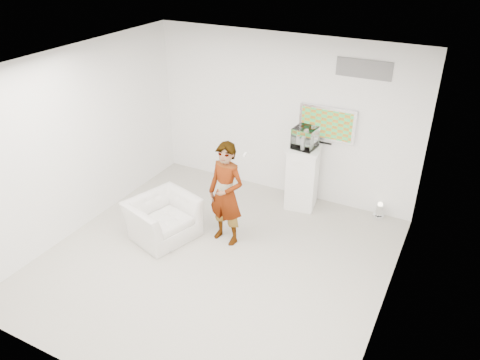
{
  "coord_description": "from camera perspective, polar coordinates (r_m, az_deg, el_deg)",
  "views": [
    {
      "loc": [
        2.99,
        -4.95,
        4.53
      ],
      "look_at": [
        0.11,
        0.6,
        1.14
      ],
      "focal_mm": 35.0,
      "sensor_mm": 36.0,
      "label": 1
    }
  ],
  "objects": [
    {
      "name": "pedestal",
      "position": [
        8.46,
        7.6,
        0.33
      ],
      "size": [
        0.64,
        0.64,
        1.16
      ],
      "primitive_type": "cube",
      "rotation": [
        0.0,
        0.0,
        0.14
      ],
      "color": "white",
      "rests_on": "room"
    },
    {
      "name": "floor_uplight",
      "position": [
        8.57,
        16.62,
        -3.59
      ],
      "size": [
        0.2,
        0.2,
        0.31
      ],
      "primitive_type": "cylinder",
      "rotation": [
        0.0,
        0.0,
        0.01
      ],
      "color": "white",
      "rests_on": "room"
    },
    {
      "name": "vitrine",
      "position": [
        8.13,
        7.95,
        5.11
      ],
      "size": [
        0.41,
        0.41,
        0.37
      ],
      "primitive_type": "cube",
      "rotation": [
        0.0,
        0.0,
        -0.11
      ],
      "color": "white",
      "rests_on": "pedestal"
    },
    {
      "name": "person",
      "position": [
        7.3,
        -1.71,
        -1.72
      ],
      "size": [
        0.68,
        0.5,
        1.72
      ],
      "primitive_type": "imported",
      "rotation": [
        0.0,
        0.0,
        -0.14
      ],
      "color": "silver",
      "rests_on": "room"
    },
    {
      "name": "tv",
      "position": [
        8.26,
        10.59,
        6.8
      ],
      "size": [
        1.0,
        0.08,
        0.6
      ],
      "primitive_type": "cube",
      "color": "silver",
      "rests_on": "room"
    },
    {
      "name": "armchair",
      "position": [
        7.77,
        -9.37,
        -4.63
      ],
      "size": [
        1.18,
        1.26,
        0.67
      ],
      "primitive_type": "imported",
      "rotation": [
        0.0,
        0.0,
        1.26
      ],
      "color": "silver",
      "rests_on": "room"
    },
    {
      "name": "room",
      "position": [
        6.53,
        -3.31,
        0.75
      ],
      "size": [
        5.01,
        5.01,
        3.0
      ],
      "color": "#B2B0A3",
      "rests_on": "ground"
    },
    {
      "name": "wii_remote",
      "position": [
        6.96,
        0.6,
        3.09
      ],
      "size": [
        0.05,
        0.13,
        0.03
      ],
      "primitive_type": "cube",
      "rotation": [
        0.0,
        0.0,
        0.19
      ],
      "color": "white",
      "rests_on": "person"
    },
    {
      "name": "console",
      "position": [
        8.15,
        7.91,
        4.64
      ],
      "size": [
        0.05,
        0.16,
        0.23
      ],
      "primitive_type": "cube",
      "rotation": [
        0.0,
        0.0,
        0.0
      ],
      "color": "white",
      "rests_on": "pedestal"
    },
    {
      "name": "logo_decal",
      "position": [
        7.87,
        14.87,
        12.95
      ],
      "size": [
        0.9,
        0.02,
        0.3
      ],
      "primitive_type": "cube",
      "color": "slate",
      "rests_on": "room"
    }
  ]
}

